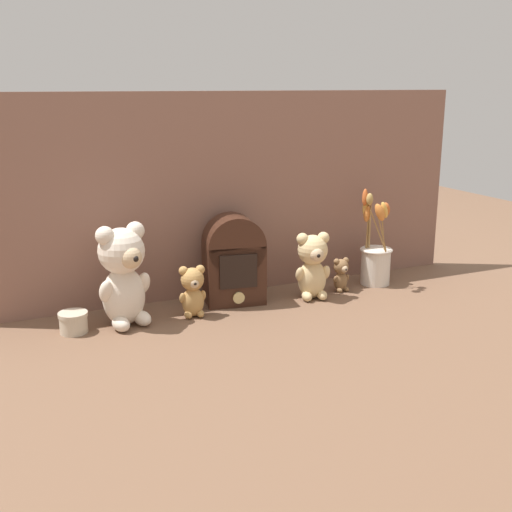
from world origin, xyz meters
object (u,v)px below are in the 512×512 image
object	(u,v)px
teddy_bear_medium	(313,264)
decorative_tin_tall	(73,322)
teddy_bear_large	(123,273)
flower_vase	(376,257)
teddy_bear_small	(192,290)
teddy_bear_tiny	(341,274)
vintage_radio	(234,259)

from	to	relation	value
teddy_bear_medium	decorative_tin_tall	distance (m)	0.71
teddy_bear_large	teddy_bear_medium	world-z (taller)	teddy_bear_large
flower_vase	teddy_bear_small	bearing A→B (deg)	-176.17
flower_vase	decorative_tin_tall	size ratio (longest dim) A/B	4.06
teddy_bear_tiny	vintage_radio	bearing A→B (deg)	173.71
teddy_bear_large	teddy_bear_small	distance (m)	0.20
teddy_bear_tiny	vintage_radio	xyz separation A→B (m)	(-0.35, 0.04, 0.08)
teddy_bear_small	vintage_radio	world-z (taller)	vintage_radio
teddy_bear_small	flower_vase	xyz separation A→B (m)	(0.64, 0.04, 0.01)
teddy_bear_medium	flower_vase	bearing A→B (deg)	9.34
teddy_bear_medium	decorative_tin_tall	bearing A→B (deg)	179.42
vintage_radio	decorative_tin_tall	world-z (taller)	vintage_radio
teddy_bear_tiny	teddy_bear_small	bearing A→B (deg)	-177.12
teddy_bear_medium	vintage_radio	distance (m)	0.24
teddy_bear_large	teddy_bear_tiny	distance (m)	0.69
teddy_bear_tiny	flower_vase	bearing A→B (deg)	7.21
teddy_bear_medium	teddy_bear_small	xyz separation A→B (m)	(-0.38, -0.00, -0.03)
decorative_tin_tall	teddy_bear_medium	bearing A→B (deg)	-0.58
teddy_bear_large	vintage_radio	xyz separation A→B (m)	(0.34, 0.06, -0.01)
teddy_bear_medium	decorative_tin_tall	size ratio (longest dim) A/B	2.67
teddy_bear_tiny	decorative_tin_tall	world-z (taller)	teddy_bear_tiny
teddy_bear_medium	flower_vase	world-z (taller)	flower_vase
teddy_bear_small	vintage_radio	bearing A→B (deg)	22.73
teddy_bear_tiny	vintage_radio	size ratio (longest dim) A/B	0.41
teddy_bear_large	flower_vase	world-z (taller)	flower_vase
teddy_bear_large	teddy_bear_small	bearing A→B (deg)	-1.99
flower_vase	teddy_bear_large	bearing A→B (deg)	-177.50
teddy_bear_large	vintage_radio	bearing A→B (deg)	9.48
flower_vase	decorative_tin_tall	xyz separation A→B (m)	(-0.96, -0.03, -0.06)
flower_vase	teddy_bear_medium	bearing A→B (deg)	-170.66
flower_vase	vintage_radio	distance (m)	0.49
teddy_bear_large	vintage_radio	world-z (taller)	teddy_bear_large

